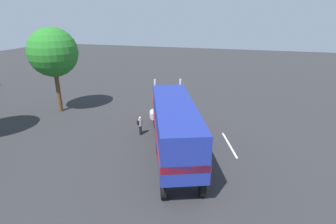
# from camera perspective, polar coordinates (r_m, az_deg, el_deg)

# --- Properties ---
(ground_plane) EXTENTS (120.00, 120.00, 0.00)m
(ground_plane) POSITION_cam_1_polar(r_m,az_deg,el_deg) (25.92, 0.36, -2.43)
(ground_plane) COLOR #2D2D30
(lane_stripe_near) EXTENTS (4.18, 1.68, 0.01)m
(lane_stripe_near) POSITION_cam_1_polar(r_m,az_deg,el_deg) (20.64, 5.80, -8.68)
(lane_stripe_near) COLOR silver
(lane_stripe_near) RESTS_ON ground_plane
(lane_stripe_mid) EXTENTS (4.21, 1.60, 0.01)m
(lane_stripe_mid) POSITION_cam_1_polar(r_m,az_deg,el_deg) (22.43, 12.65, -6.64)
(lane_stripe_mid) COLOR silver
(lane_stripe_mid) RESTS_ON ground_plane
(semi_truck) EXTENTS (14.08, 7.52, 4.50)m
(semi_truck) POSITION_cam_1_polar(r_m,az_deg,el_deg) (19.77, 1.06, -1.82)
(semi_truck) COLOR red
(semi_truck) RESTS_ON ground_plane
(person_bystander) EXTENTS (0.45, 0.47, 1.63)m
(person_bystander) POSITION_cam_1_polar(r_m,az_deg,el_deg) (23.41, -5.83, -2.69)
(person_bystander) COLOR black
(person_bystander) RESTS_ON ground_plane
(tree_center) EXTENTS (4.88, 4.88, 8.64)m
(tree_center) POSITION_cam_1_polar(r_m,az_deg,el_deg) (30.07, -22.85, 11.36)
(tree_center) COLOR brown
(tree_center) RESTS_ON ground_plane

